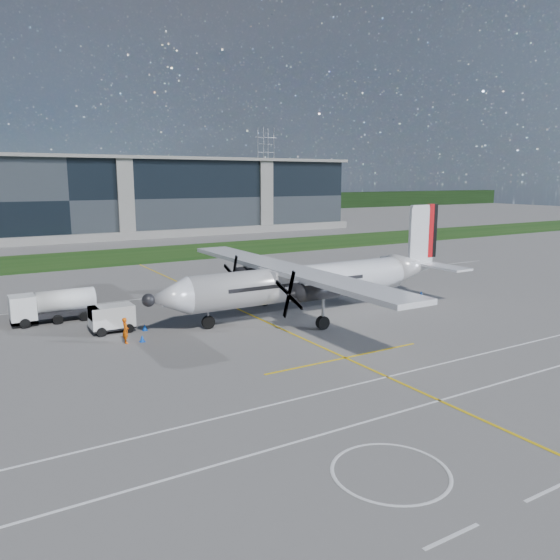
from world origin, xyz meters
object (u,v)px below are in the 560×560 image
turboprop_aircraft (313,261)px  safety_cone_stbdwing (214,285)px  safety_cone_tail (421,293)px  pylon_east (266,169)px  safety_cone_nose_stbd (145,327)px  safety_cone_fwd (142,338)px  fuel_tanker_truck (47,307)px  baggage_tug (112,319)px  ground_crew_person (125,329)px

turboprop_aircraft → safety_cone_stbdwing: (-2.58, 14.82, -4.24)m
safety_cone_tail → safety_cone_stbdwing: bearing=137.4°
pylon_east → safety_cone_nose_stbd: (-91.16, -143.03, -14.75)m
safety_cone_fwd → safety_cone_stbdwing: same height
pylon_east → safety_cone_stbdwing: 153.41m
fuel_tanker_truck → safety_cone_fwd: (4.91, -9.09, -1.03)m
safety_cone_fwd → turboprop_aircraft: bearing=2.9°
safety_cone_fwd → safety_cone_nose_stbd: (1.04, 2.78, 0.00)m
baggage_tug → safety_cone_stbdwing: 18.07m
turboprop_aircraft → ground_crew_person: turboprop_aircraft is taller
safety_cone_fwd → safety_cone_tail: size_ratio=1.00×
safety_cone_tail → safety_cone_nose_stbd: bearing=176.4°
turboprop_aircraft → safety_cone_tail: 13.87m
turboprop_aircraft → safety_cone_fwd: turboprop_aircraft is taller
fuel_tanker_truck → safety_cone_fwd: fuel_tanker_truck is taller
turboprop_aircraft → fuel_tanker_truck: 21.85m
safety_cone_tail → baggage_tug: bearing=174.9°
safety_cone_fwd → safety_cone_tail: (28.23, 1.09, 0.00)m
safety_cone_tail → pylon_east: bearing=66.2°
safety_cone_fwd → safety_cone_nose_stbd: size_ratio=1.00×
baggage_tug → safety_cone_stbdwing: size_ratio=6.74×
pylon_east → ground_crew_person: 173.43m
pylon_east → baggage_tug: bearing=-123.3°
pylon_east → safety_cone_fwd: 173.14m
fuel_tanker_truck → safety_cone_nose_stbd: fuel_tanker_truck is taller
baggage_tug → turboprop_aircraft: bearing=-10.3°
turboprop_aircraft → safety_cone_tail: (13.20, 0.32, -4.24)m
pylon_east → safety_cone_nose_stbd: 170.25m
baggage_tug → safety_cone_fwd: bearing=-72.9°
safety_cone_nose_stbd → safety_cone_stbdwing: bearing=48.3°
pylon_east → safety_cone_tail: (-63.97, -144.72, -14.75)m
safety_cone_nose_stbd → safety_cone_tail: (27.19, -1.69, 0.00)m
baggage_tug → safety_cone_nose_stbd: size_ratio=6.74×
pylon_east → turboprop_aircraft: 164.63m
pylon_east → baggage_tug: size_ratio=8.91×
ground_crew_person → safety_cone_nose_stbd: (2.11, 2.52, -0.81)m
pylon_east → turboprop_aircraft: pylon_east is taller
ground_crew_person → safety_cone_fwd: (1.07, -0.26, -0.81)m
baggage_tug → ground_crew_person: ground_crew_person is taller
pylon_east → fuel_tanker_truck: bearing=-125.4°
pylon_east → safety_cone_nose_stbd: bearing=-122.5°
ground_crew_person → safety_cone_tail: 29.32m
safety_cone_nose_stbd → safety_cone_fwd: bearing=-110.6°
turboprop_aircraft → safety_cone_stbdwing: 15.63m
turboprop_aircraft → safety_cone_nose_stbd: (-13.99, 2.01, -4.24)m
safety_cone_fwd → baggage_tug: bearing=107.1°
ground_crew_person → safety_cone_fwd: ground_crew_person is taller
safety_cone_fwd → safety_cone_nose_stbd: bearing=69.4°
fuel_tanker_truck → baggage_tug: bearing=-55.0°
fuel_tanker_truck → safety_cone_tail: (33.14, -8.00, -1.03)m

